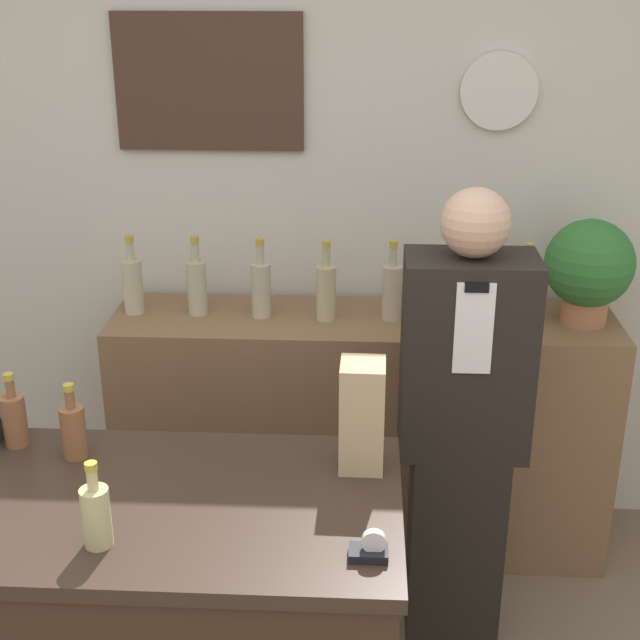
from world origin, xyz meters
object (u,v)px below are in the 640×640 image
object	(u,v)px
tape_dispenser	(370,549)
potted_plant	(589,267)
shopkeeper	(461,432)
paper_bag	(362,415)

from	to	relation	value
tape_dispenser	potted_plant	bearing A→B (deg)	61.09
shopkeeper	tape_dispenser	bearing A→B (deg)	-108.71
paper_bag	shopkeeper	bearing A→B (deg)	56.39
potted_plant	paper_bag	distance (m)	1.31
shopkeeper	tape_dispenser	xyz separation A→B (m)	(-0.30, -0.89, 0.18)
shopkeeper	potted_plant	size ratio (longest dim) A/B	4.10
paper_bag	tape_dispenser	distance (m)	0.42
paper_bag	potted_plant	bearing A→B (deg)	51.69
potted_plant	tape_dispenser	distance (m)	1.64
paper_bag	tape_dispenser	xyz separation A→B (m)	(0.02, -0.40, -0.13)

